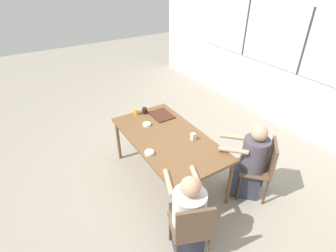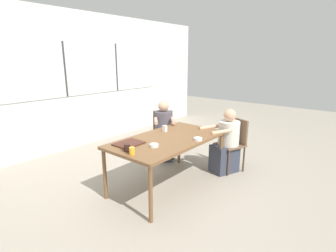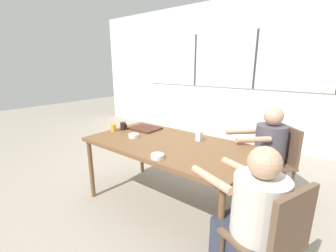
% 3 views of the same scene
% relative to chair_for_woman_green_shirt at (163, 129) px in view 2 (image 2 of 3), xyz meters
% --- Properties ---
extents(ground_plane, '(16.00, 16.00, 0.00)m').
position_rel_chair_for_woman_green_shirt_xyz_m(ground_plane, '(-0.93, -0.89, -0.53)').
color(ground_plane, gray).
extents(wall_back_with_windows, '(8.40, 0.08, 2.80)m').
position_rel_chair_for_woman_green_shirt_xyz_m(wall_back_with_windows, '(-0.93, 1.81, 0.89)').
color(wall_back_with_windows, silver).
rests_on(wall_back_with_windows, ground_plane).
extents(dining_table, '(1.74, 0.94, 0.75)m').
position_rel_chair_for_woman_green_shirt_xyz_m(dining_table, '(-0.93, -0.89, 0.17)').
color(dining_table, brown).
rests_on(dining_table, ground_plane).
extents(chair_for_woman_green_shirt, '(0.57, 0.57, 0.88)m').
position_rel_chair_for_woman_green_shirt_xyz_m(chair_for_woman_green_shirt, '(0.00, 0.00, 0.00)').
color(chair_for_woman_green_shirt, brown).
rests_on(chair_for_woman_green_shirt, ground_plane).
extents(chair_for_man_blue_shirt, '(0.52, 0.52, 0.88)m').
position_rel_chair_for_woman_green_shirt_xyz_m(chair_for_man_blue_shirt, '(0.27, -1.36, 0.00)').
color(chair_for_man_blue_shirt, brown).
rests_on(chair_for_man_blue_shirt, ground_plane).
extents(person_woman_green_shirt, '(0.66, 0.65, 1.11)m').
position_rel_chair_for_woman_green_shirt_xyz_m(person_woman_green_shirt, '(-0.12, -0.12, -0.04)').
color(person_woman_green_shirt, '#333847').
rests_on(person_woman_green_shirt, ground_plane).
extents(person_man_blue_shirt, '(0.71, 0.55, 1.07)m').
position_rel_chair_for_woman_green_shirt_xyz_m(person_man_blue_shirt, '(0.11, -1.29, -0.06)').
color(person_man_blue_shirt, '#333847').
rests_on(person_man_blue_shirt, ground_plane).
extents(food_tray_dark, '(0.36, 0.29, 0.02)m').
position_rel_chair_for_woman_green_shirt_xyz_m(food_tray_dark, '(-1.47, -0.66, 0.23)').
color(food_tray_dark, '#472319').
rests_on(food_tray_dark, dining_table).
extents(coffee_mug, '(0.08, 0.07, 0.09)m').
position_rel_chair_for_woman_green_shirt_xyz_m(coffee_mug, '(-1.67, -0.85, 0.27)').
color(coffee_mug, black).
rests_on(coffee_mug, dining_table).
extents(juice_glass, '(0.07, 0.07, 0.09)m').
position_rel_chair_for_woman_green_shirt_xyz_m(juice_glass, '(-1.71, -0.98, 0.27)').
color(juice_glass, gold).
rests_on(juice_glass, dining_table).
extents(milk_carton_small, '(0.06, 0.06, 0.10)m').
position_rel_chair_for_woman_green_shirt_xyz_m(milk_carton_small, '(-0.70, -0.63, 0.27)').
color(milk_carton_small, silver).
rests_on(milk_carton_small, dining_table).
extents(bowl_white_shallow, '(0.11, 0.11, 0.04)m').
position_rel_chair_for_woman_green_shirt_xyz_m(bowl_white_shallow, '(-1.34, -0.99, 0.24)').
color(bowl_white_shallow, white).
rests_on(bowl_white_shallow, dining_table).
extents(bowl_cereal, '(0.12, 0.12, 0.04)m').
position_rel_chair_for_woman_green_shirt_xyz_m(bowl_cereal, '(-0.74, -1.28, 0.24)').
color(bowl_cereal, silver).
rests_on(bowl_cereal, dining_table).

